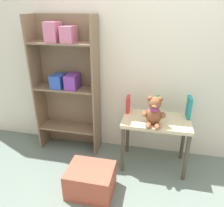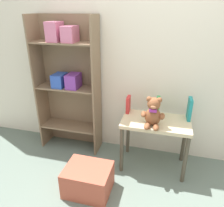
% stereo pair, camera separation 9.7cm
% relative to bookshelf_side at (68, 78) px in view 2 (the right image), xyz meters
% --- Properties ---
extents(wall_back, '(4.80, 0.06, 2.50)m').
position_rel_bookshelf_side_xyz_m(wall_back, '(0.90, 0.15, 0.37)').
color(wall_back, silver).
rests_on(wall_back, ground_plane).
extents(bookshelf_side, '(0.72, 0.27, 1.56)m').
position_rel_bookshelf_side_xyz_m(bookshelf_side, '(0.00, 0.00, 0.00)').
color(bookshelf_side, '#7F664C').
rests_on(bookshelf_side, ground_plane).
extents(display_table, '(0.69, 0.41, 0.56)m').
position_rel_bookshelf_side_xyz_m(display_table, '(1.03, -0.17, -0.40)').
color(display_table, beige).
rests_on(display_table, ground_plane).
extents(teddy_bear, '(0.23, 0.21, 0.29)m').
position_rel_bookshelf_side_xyz_m(teddy_bear, '(1.00, -0.29, -0.18)').
color(teddy_bear, brown).
rests_on(teddy_bear, display_table).
extents(book_standing_red, '(0.04, 0.12, 0.18)m').
position_rel_bookshelf_side_xyz_m(book_standing_red, '(0.71, -0.05, -0.22)').
color(book_standing_red, red).
rests_on(book_standing_red, display_table).
extents(book_standing_green, '(0.04, 0.11, 0.20)m').
position_rel_bookshelf_side_xyz_m(book_standing_green, '(1.03, -0.05, -0.21)').
color(book_standing_green, '#33934C').
rests_on(book_standing_green, display_table).
extents(book_standing_teal, '(0.04, 0.14, 0.23)m').
position_rel_bookshelf_side_xyz_m(book_standing_teal, '(1.34, -0.05, -0.20)').
color(book_standing_teal, teal).
rests_on(book_standing_teal, display_table).
extents(storage_bin, '(0.43, 0.34, 0.26)m').
position_rel_bookshelf_side_xyz_m(storage_bin, '(0.47, -0.70, -0.75)').
color(storage_bin, '#AD4C38').
rests_on(storage_bin, ground_plane).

